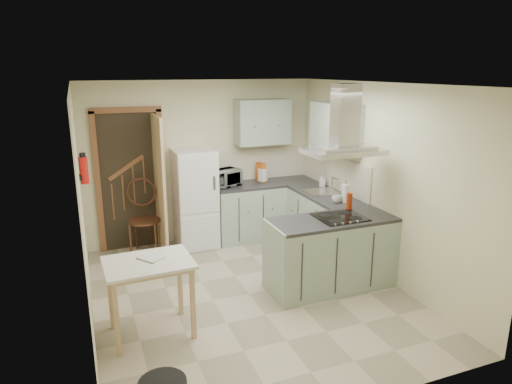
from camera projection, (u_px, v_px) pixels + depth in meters
name	position (u px, v px, depth m)	size (l,w,h in m)	color
floor	(249.00, 294.00, 5.57)	(4.20, 4.20, 0.00)	#B6A48D
ceiling	(248.00, 84.00, 4.92)	(4.20, 4.20, 0.00)	silver
back_wall	(202.00, 162.00, 7.13)	(3.60, 3.60, 0.00)	beige
left_wall	(82.00, 213.00, 4.61)	(4.20, 4.20, 0.00)	beige
right_wall	(379.00, 182.00, 5.88)	(4.20, 4.20, 0.00)	beige
doorway	(131.00, 181.00, 6.77)	(1.10, 0.12, 2.10)	brown
fridge	(195.00, 199.00, 6.92)	(0.60, 0.60, 1.50)	white
counter_back	(248.00, 211.00, 7.30)	(1.08, 0.60, 0.90)	#9EB2A0
counter_right	(315.00, 218.00, 6.99)	(0.60, 1.95, 0.90)	#9EB2A0
splashback	(259.00, 164.00, 7.48)	(1.68, 0.02, 0.50)	beige
wall_cabinet_back	(262.00, 122.00, 7.15)	(0.85, 0.35, 0.70)	#9EB2A0
wall_cabinet_right	(335.00, 128.00, 6.42)	(0.35, 0.90, 0.70)	#9EB2A0
peninsula	(331.00, 253.00, 5.65)	(1.55, 0.65, 0.90)	#9EB2A0
hob	(340.00, 217.00, 5.57)	(0.58, 0.50, 0.01)	black
extractor_hood	(343.00, 151.00, 5.35)	(0.90, 0.55, 0.10)	silver
sink	(321.00, 192.00, 6.72)	(0.45, 0.40, 0.01)	silver
fire_extinguisher	(84.00, 170.00, 5.38)	(0.10, 0.10, 0.32)	#B2140F
drop_leaf_table	(151.00, 298.00, 4.65)	(0.86, 0.64, 0.80)	tan
bentwood_chair	(145.00, 221.00, 6.67)	(0.45, 0.45, 1.02)	#492418
microwave	(225.00, 178.00, 7.03)	(0.46, 0.31, 0.26)	black
kettle	(263.00, 174.00, 7.30)	(0.16, 0.16, 0.24)	silver
cereal_box	(261.00, 172.00, 7.32)	(0.08, 0.20, 0.30)	#CF5A18
soap_bottle	(322.00, 180.00, 7.03)	(0.09, 0.09, 0.19)	#B2B1BD
paper_towel	(345.00, 193.00, 6.19)	(0.10, 0.10, 0.26)	silver
cup	(337.00, 199.00, 6.18)	(0.13, 0.13, 0.10)	white
red_bottle	(349.00, 201.00, 5.86)	(0.08, 0.08, 0.22)	#AB310E
book	(144.00, 256.00, 4.52)	(0.18, 0.24, 0.11)	#9B334B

